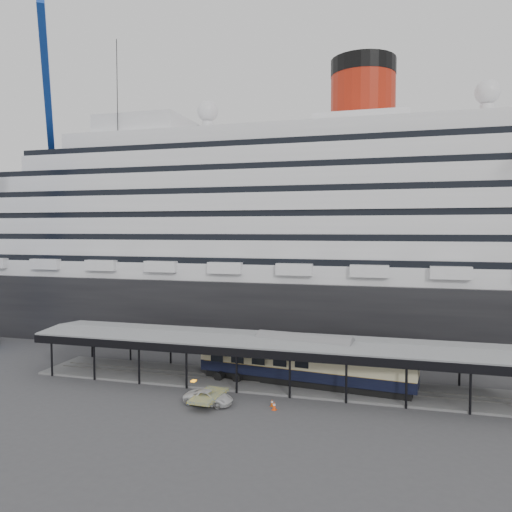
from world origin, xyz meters
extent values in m
plane|color=#3D3D3F|center=(0.00, 0.00, 0.00)|extent=(200.00, 200.00, 0.00)
cube|color=black|center=(0.00, 32.00, 5.00)|extent=(130.00, 30.00, 10.00)
cylinder|color=#A71F0D|center=(8.00, 32.00, 37.40)|extent=(10.00, 10.00, 9.00)
cylinder|color=black|center=(8.00, 32.00, 42.65)|extent=(10.10, 10.10, 2.50)
sphere|color=silver|center=(-18.00, 32.00, 37.70)|extent=(3.60, 3.60, 3.60)
sphere|color=silver|center=(26.00, 32.00, 37.70)|extent=(3.60, 3.60, 3.60)
cube|color=slate|center=(0.00, 5.00, 0.12)|extent=(56.00, 8.00, 0.24)
cube|color=slate|center=(0.00, 4.28, 0.28)|extent=(54.00, 0.08, 0.10)
cube|color=slate|center=(0.00, 5.72, 0.28)|extent=(54.00, 0.08, 0.10)
cube|color=black|center=(0.00, 0.50, 4.45)|extent=(56.00, 0.18, 0.90)
cube|color=black|center=(0.00, 9.50, 4.45)|extent=(56.00, 0.18, 0.90)
cube|color=slate|center=(0.00, 5.00, 5.18)|extent=(56.00, 9.00, 0.24)
cube|color=#1642AB|center=(-37.61, 15.88, 39.20)|extent=(12.92, 17.86, 16.80)
cylinder|color=black|center=(-29.22, 21.75, 23.60)|extent=(0.12, 0.12, 47.21)
imported|color=silver|center=(-4.52, -3.15, 0.69)|extent=(5.06, 2.56, 1.37)
cube|color=black|center=(3.66, 5.00, 0.63)|extent=(23.31, 5.31, 0.77)
cube|color=black|center=(3.66, 5.00, 1.62)|extent=(24.46, 5.88, 1.21)
cube|color=beige|center=(3.66, 5.00, 2.94)|extent=(24.46, 5.92, 1.43)
cube|color=black|center=(3.66, 5.00, 3.88)|extent=(24.46, 5.88, 0.44)
cube|color=#DB410C|center=(-3.61, -3.55, 0.01)|extent=(0.45, 0.45, 0.03)
cone|color=#DB410C|center=(-3.61, -3.55, 0.35)|extent=(0.38, 0.38, 0.65)
cylinder|color=white|center=(-3.61, -3.55, 0.41)|extent=(0.21, 0.21, 0.13)
cube|color=#D44F0B|center=(1.70, -1.99, 0.01)|extent=(0.40, 0.40, 0.03)
cone|color=#D44F0B|center=(1.70, -1.99, 0.36)|extent=(0.33, 0.33, 0.69)
cylinder|color=white|center=(1.70, -1.99, 0.43)|extent=(0.22, 0.22, 0.13)
cube|color=#F2440D|center=(2.16, -2.93, 0.02)|extent=(0.55, 0.55, 0.03)
cone|color=#F2440D|center=(2.16, -2.93, 0.43)|extent=(0.46, 0.46, 0.82)
cylinder|color=white|center=(2.16, -2.93, 0.51)|extent=(0.26, 0.26, 0.16)
camera|label=1|loc=(13.18, -48.98, 17.39)|focal=35.00mm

